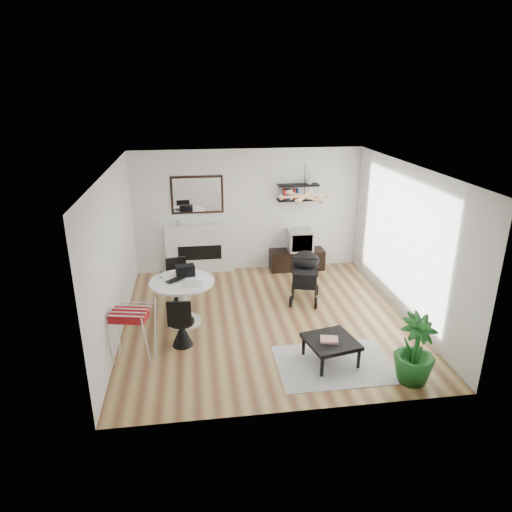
{
  "coord_description": "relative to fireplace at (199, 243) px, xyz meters",
  "views": [
    {
      "loc": [
        -1.18,
        -7.18,
        3.92
      ],
      "look_at": [
        -0.12,
        0.4,
        1.07
      ],
      "focal_mm": 32.0,
      "sensor_mm": 36.0,
      "label": 1
    }
  ],
  "objects": [
    {
      "name": "shelf_upper",
      "position": [
        2.18,
        -0.05,
        1.23
      ],
      "size": [
        0.9,
        0.25,
        0.04
      ],
      "primitive_type": "cube",
      "color": "black",
      "rests_on": "wall_back"
    },
    {
      "name": "stroller",
      "position": [
        1.98,
        -1.71,
        -0.23
      ],
      "size": [
        0.75,
        0.96,
        1.06
      ],
      "rotation": [
        0.0,
        0.0,
        -0.29
      ],
      "color": "black",
      "rests_on": "floor"
    },
    {
      "name": "black_bag",
      "position": [
        -0.28,
        -2.13,
        0.22
      ],
      "size": [
        0.35,
        0.24,
        0.19
      ],
      "primitive_type": "cube",
      "rotation": [
        0.0,
        0.0,
        0.17
      ],
      "color": "black",
      "rests_on": "dining_table"
    },
    {
      "name": "tv_console",
      "position": [
        2.18,
        -0.15,
        -0.46
      ],
      "size": [
        1.22,
        0.43,
        0.46
      ],
      "primitive_type": "cube",
      "color": "black",
      "rests_on": "floor"
    },
    {
      "name": "potted_plant",
      "position": [
        2.86,
        -4.51,
        -0.18
      ],
      "size": [
        0.73,
        0.73,
        1.01
      ],
      "primitive_type": "imported",
      "rotation": [
        0.0,
        0.0,
        0.35
      ],
      "color": "#18571C",
      "rests_on": "floor"
    },
    {
      "name": "crt_tv",
      "position": [
        2.24,
        -0.15,
        0.01
      ],
      "size": [
        0.54,
        0.47,
        0.47
      ],
      "color": "#BBBABD",
      "rests_on": "tv_console"
    },
    {
      "name": "newspaper",
      "position": [
        -0.17,
        -2.51,
        0.13
      ],
      "size": [
        0.36,
        0.3,
        0.01
      ],
      "primitive_type": "cube",
      "rotation": [
        0.0,
        0.0,
        -0.11
      ],
      "color": "silver",
      "rests_on": "dining_table"
    },
    {
      "name": "sheer_curtain",
      "position": [
        3.5,
        -2.22,
        0.66
      ],
      "size": [
        0.04,
        3.6,
        2.6
      ],
      "primitive_type": "cube",
      "color": "white",
      "rests_on": "wall_right"
    },
    {
      "name": "chair_far",
      "position": [
        -0.43,
        -1.62,
        -0.4
      ],
      "size": [
        0.45,
        0.47,
        0.9
      ],
      "rotation": [
        0.0,
        0.0,
        0.22
      ],
      "color": "black",
      "rests_on": "floor"
    },
    {
      "name": "wall_right",
      "position": [
        3.6,
        -2.42,
        0.66
      ],
      "size": [
        0.0,
        5.0,
        5.0
      ],
      "primitive_type": "plane",
      "rotation": [
        1.57,
        0.0,
        -1.57
      ],
      "color": "white",
      "rests_on": "floor"
    },
    {
      "name": "pendant_lamp",
      "position": [
        1.8,
        -2.12,
        1.46
      ],
      "size": [
        0.9,
        0.9,
        0.1
      ],
      "primitive_type": null,
      "color": "tan",
      "rests_on": "ceiling"
    },
    {
      "name": "magazines",
      "position": [
        1.82,
        -3.91,
        -0.29
      ],
      "size": [
        0.3,
        0.26,
        0.04
      ],
      "primitive_type": "cube",
      "rotation": [
        0.0,
        0.0,
        -0.24
      ],
      "color": "#C13830",
      "rests_on": "coffee_table"
    },
    {
      "name": "fireplace",
      "position": [
        0.0,
        0.0,
        0.0
      ],
      "size": [
        1.5,
        0.17,
        2.16
      ],
      "color": "white",
      "rests_on": "floor"
    },
    {
      "name": "shelf_lower",
      "position": [
        2.18,
        -0.05,
        0.91
      ],
      "size": [
        0.9,
        0.25,
        0.04
      ],
      "primitive_type": "cube",
      "color": "black",
      "rests_on": "wall_back"
    },
    {
      "name": "drying_rack",
      "position": [
        -1.08,
        -3.46,
        -0.21
      ],
      "size": [
        0.71,
        0.68,
        0.9
      ],
      "rotation": [
        0.0,
        0.0,
        -0.22
      ],
      "color": "white",
      "rests_on": "floor"
    },
    {
      "name": "ceiling",
      "position": [
        1.1,
        -2.42,
        2.01
      ],
      "size": [
        5.0,
        5.0,
        0.0
      ],
      "primitive_type": "plane",
      "color": "white",
      "rests_on": "wall_back"
    },
    {
      "name": "rug",
      "position": [
        1.88,
        -3.97,
        -0.68
      ],
      "size": [
        1.7,
        1.23,
        0.01
      ],
      "primitive_type": "cube",
      "color": "#A9A9A9",
      "rests_on": "floor"
    },
    {
      "name": "laptop",
      "position": [
        -0.42,
        -2.38,
        0.14
      ],
      "size": [
        0.42,
        0.41,
        0.03
      ],
      "primitive_type": "imported",
      "rotation": [
        0.0,
        0.0,
        0.71
      ],
      "color": "black",
      "rests_on": "dining_table"
    },
    {
      "name": "wall_left",
      "position": [
        -1.4,
        -2.42,
        0.66
      ],
      "size": [
        0.0,
        5.0,
        5.0
      ],
      "primitive_type": "plane",
      "rotation": [
        1.57,
        0.0,
        1.57
      ],
      "color": "white",
      "rests_on": "floor"
    },
    {
      "name": "coffee_table",
      "position": [
        1.85,
        -3.88,
        -0.35
      ],
      "size": [
        0.84,
        0.84,
        0.36
      ],
      "rotation": [
        0.0,
        0.0,
        0.21
      ],
      "color": "black",
      "rests_on": "rug"
    },
    {
      "name": "floor",
      "position": [
        1.1,
        -2.42,
        -0.69
      ],
      "size": [
        5.0,
        5.0,
        0.0
      ],
      "primitive_type": "plane",
      "color": "brown",
      "rests_on": "ground"
    },
    {
      "name": "drinking_glass",
      "position": [
        -0.7,
        -2.17,
        0.18
      ],
      "size": [
        0.06,
        0.06,
        0.11
      ],
      "primitive_type": "cylinder",
      "color": "white",
      "rests_on": "dining_table"
    },
    {
      "name": "chair_near",
      "position": [
        -0.37,
        -3.11,
        -0.41
      ],
      "size": [
        0.41,
        0.43,
        0.87
      ],
      "rotation": [
        0.0,
        0.0,
        3.05
      ],
      "color": "black",
      "rests_on": "floor"
    },
    {
      "name": "dining_table",
      "position": [
        -0.35,
        -2.35,
        -0.15
      ],
      "size": [
        1.11,
        1.11,
        0.81
      ],
      "color": "white",
      "rests_on": "floor"
    },
    {
      "name": "wall_back",
      "position": [
        1.1,
        0.08,
        0.66
      ],
      "size": [
        5.0,
        0.0,
        5.0
      ],
      "primitive_type": "plane",
      "rotation": [
        1.57,
        0.0,
        0.0
      ],
      "color": "white",
      "rests_on": "floor"
    }
  ]
}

